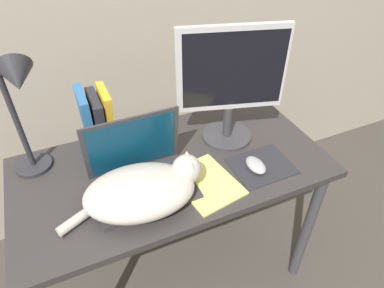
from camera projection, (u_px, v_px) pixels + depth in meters
The scene contains 9 objects.
desk at pixel (173, 182), 1.33m from camera, with size 1.15×0.59×0.71m.
laptop at pixel (141, 175), 1.16m from camera, with size 0.33×0.24×0.25m.
cat at pixel (144, 190), 1.09m from camera, with size 0.49×0.29×0.14m.
external_monitor at pixel (231, 81), 1.25m from camera, with size 0.39×0.20×0.46m.
mousepad at pixel (261, 166), 1.27m from camera, with size 0.22×0.18×0.00m.
computer_mouse at pixel (256, 165), 1.25m from camera, with size 0.06×0.10×0.03m.
book_row at pixel (97, 123), 1.27m from camera, with size 0.11×0.17×0.26m.
desk_lamp at pixel (20, 99), 1.07m from camera, with size 0.17×0.17×0.45m.
notepad at pixel (206, 183), 1.20m from camera, with size 0.22×0.27×0.01m.
Camera 1 is at (-0.31, -0.60, 1.57)m, focal length 32.00 mm.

